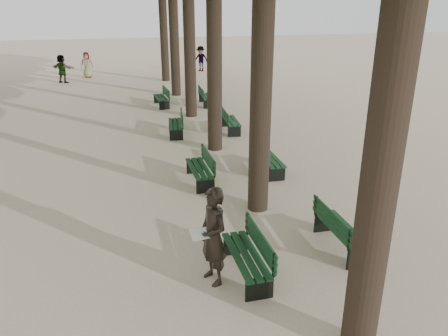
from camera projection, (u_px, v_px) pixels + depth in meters
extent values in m
plane|color=#C3AD93|center=(231.00, 285.00, 8.28)|extent=(120.00, 120.00, 0.00)
cylinder|color=#33261C|center=(389.00, 111.00, 5.46)|extent=(0.52, 0.52, 7.50)
cylinder|color=#33261C|center=(262.00, 61.00, 9.99)|extent=(0.52, 0.52, 7.50)
cylinder|color=#33261C|center=(214.00, 42.00, 14.52)|extent=(0.52, 0.52, 7.50)
cylinder|color=#33261C|center=(189.00, 32.00, 19.05)|extent=(0.52, 0.52, 7.50)
cylinder|color=#33261C|center=(174.00, 26.00, 23.59)|extent=(0.52, 0.52, 7.50)
cylinder|color=#33261C|center=(163.00, 22.00, 28.12)|extent=(0.52, 0.52, 7.50)
cube|color=black|center=(246.00, 265.00, 8.49)|extent=(0.54, 1.80, 0.45)
cube|color=black|center=(246.00, 255.00, 8.41)|extent=(0.56, 1.81, 0.04)
cube|color=black|center=(260.00, 241.00, 8.38)|extent=(0.06, 1.80, 0.40)
cube|color=black|center=(199.00, 175.00, 12.85)|extent=(0.54, 1.81, 0.45)
cube|color=black|center=(199.00, 168.00, 12.77)|extent=(0.56, 1.81, 0.04)
cube|color=black|center=(208.00, 159.00, 12.74)|extent=(0.06, 1.80, 0.40)
cube|color=black|center=(175.00, 129.00, 17.47)|extent=(0.72, 1.85, 0.45)
cube|color=black|center=(175.00, 124.00, 17.39)|extent=(0.74, 1.85, 0.04)
cube|color=black|center=(182.00, 117.00, 17.33)|extent=(0.24, 1.79, 0.40)
cube|color=black|center=(161.00, 102.00, 22.20)|extent=(0.65, 1.83, 0.45)
cube|color=black|center=(161.00, 97.00, 22.11)|extent=(0.67, 1.84, 0.04)
cube|color=black|center=(166.00, 92.00, 22.10)|extent=(0.18, 1.80, 0.40)
cube|color=black|center=(342.00, 239.00, 9.42)|extent=(0.54, 1.81, 0.45)
cube|color=black|center=(343.00, 230.00, 9.34)|extent=(0.56, 1.81, 0.04)
cube|color=black|center=(332.00, 220.00, 9.18)|extent=(0.06, 1.80, 0.40)
cube|color=black|center=(269.00, 165.00, 13.68)|extent=(0.57, 1.81, 0.45)
cube|color=black|center=(269.00, 158.00, 13.60)|extent=(0.59, 1.81, 0.04)
cube|color=black|center=(261.00, 151.00, 13.44)|extent=(0.09, 1.80, 0.40)
cube|color=black|center=(231.00, 126.00, 17.91)|extent=(0.65, 1.83, 0.45)
cube|color=black|center=(231.00, 121.00, 17.83)|extent=(0.67, 1.84, 0.04)
cube|color=black|center=(225.00, 115.00, 17.69)|extent=(0.18, 1.80, 0.40)
cube|color=black|center=(207.00, 101.00, 22.45)|extent=(0.61, 1.82, 0.45)
cube|color=black|center=(206.00, 96.00, 22.37)|extent=(0.63, 1.82, 0.04)
cube|color=black|center=(201.00, 91.00, 22.22)|extent=(0.13, 1.80, 0.40)
imported|color=black|center=(213.00, 236.00, 8.06)|extent=(0.62, 0.86, 1.93)
cube|color=white|center=(200.00, 234.00, 7.97)|extent=(0.37, 0.29, 0.12)
imported|color=#262628|center=(62.00, 69.00, 28.35)|extent=(1.57, 1.26, 1.80)
imported|color=#262628|center=(87.00, 65.00, 30.27)|extent=(0.86, 0.35, 1.75)
imported|color=#262628|center=(201.00, 59.00, 33.08)|extent=(1.20, 0.97, 1.85)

